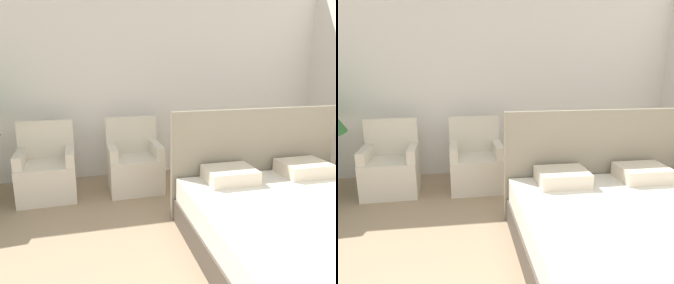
# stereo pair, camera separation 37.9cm
# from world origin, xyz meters

# --- Properties ---
(wall_back) EXTENTS (10.00, 0.06, 2.90)m
(wall_back) POSITION_xyz_m (0.00, 3.83, 1.45)
(wall_back) COLOR white
(wall_back) RESTS_ON ground_plane
(bed) EXTENTS (1.91, 2.16, 1.16)m
(bed) POSITION_xyz_m (1.07, 1.23, 0.27)
(bed) COLOR #4C4238
(bed) RESTS_ON ground_plane
(armchair_near_window_left) EXTENTS (0.69, 0.59, 0.93)m
(armchair_near_window_left) POSITION_xyz_m (-1.21, 3.16, 0.29)
(armchair_near_window_left) COLOR beige
(armchair_near_window_left) RESTS_ON ground_plane
(armchair_near_window_right) EXTENTS (0.68, 0.59, 0.93)m
(armchair_near_window_right) POSITION_xyz_m (-0.12, 3.16, 0.29)
(armchair_near_window_right) COLOR beige
(armchair_near_window_right) RESTS_ON ground_plane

